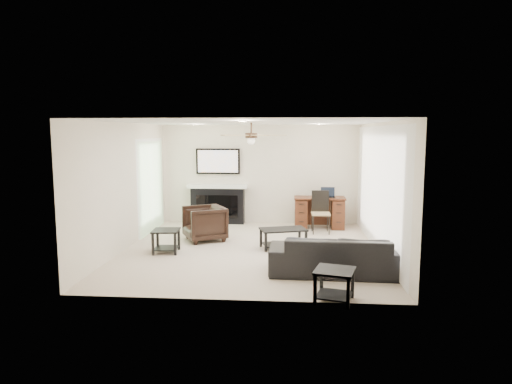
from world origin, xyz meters
TOP-DOWN VIEW (x-y plane):
  - room_shell at (0.19, 0.08)m, footprint 5.50×5.54m
  - sofa at (1.53, -1.44)m, footprint 2.21×0.92m
  - armchair at (-1.07, 0.71)m, footprint 1.10×1.09m
  - coffee_table at (0.63, 0.16)m, footprint 1.01×0.74m
  - end_table_near at (1.38, -2.69)m, footprint 0.64×0.64m
  - end_table_left at (-1.62, -0.34)m, footprint 0.54×0.54m
  - fireplace_unit at (-1.08, 2.58)m, footprint 1.52×0.34m
  - desk at (1.47, 2.18)m, footprint 1.22×0.56m
  - desk_chair at (1.47, 1.63)m, footprint 0.43×0.45m
  - laptop at (1.67, 2.16)m, footprint 0.33×0.24m

SIDE VIEW (x-z plane):
  - coffee_table at x=0.63m, z-range 0.00..0.40m
  - end_table_near at x=1.38m, z-range 0.00..0.45m
  - end_table_left at x=-1.62m, z-range 0.00..0.45m
  - sofa at x=1.53m, z-range 0.00..0.64m
  - armchair at x=-1.07m, z-range 0.00..0.75m
  - desk at x=1.47m, z-range 0.00..0.76m
  - desk_chair at x=1.47m, z-range 0.00..0.97m
  - laptop at x=1.67m, z-range 0.76..0.99m
  - fireplace_unit at x=-1.08m, z-range 0.00..1.91m
  - room_shell at x=0.19m, z-range 0.42..2.94m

